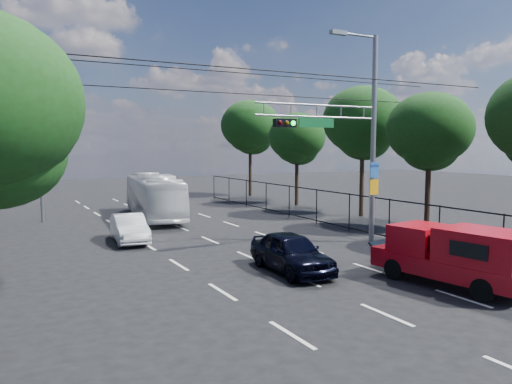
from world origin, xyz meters
TOP-DOWN VIEW (x-y plane):
  - ground at (0.00, 0.00)m, footprint 120.00×120.00m
  - lane_markings at (-0.00, 14.00)m, footprint 6.12×38.00m
  - signal_mast at (5.28, 7.99)m, footprint 6.43×0.39m
  - streetlight_left at (-6.33, 22.00)m, footprint 2.09×0.22m
  - utility_wires at (0.00, 8.83)m, footprint 22.00×5.04m
  - fence_right at (7.60, 12.17)m, footprint 0.06×34.03m
  - tree_right_b at (11.22, 9.02)m, footprint 4.50×4.50m
  - tree_right_c at (11.82, 15.02)m, footprint 5.10×5.10m
  - tree_right_d at (11.42, 22.02)m, footprint 4.32×4.32m
  - tree_right_e at (11.62, 30.02)m, footprint 5.28×5.28m
  - red_pickup at (3.86, 1.08)m, footprint 2.65×5.46m
  - navy_hatchback at (0.21, 5.09)m, footprint 1.92×4.26m
  - white_bus at (-0.13, 20.67)m, footprint 3.57×10.01m
  - white_van at (-3.50, 13.45)m, footprint 1.73×4.02m

SIDE VIEW (x-z plane):
  - ground at x=0.00m, z-range 0.00..0.00m
  - lane_markings at x=0.00m, z-range 0.00..0.01m
  - white_van at x=-3.50m, z-range 0.00..1.29m
  - navy_hatchback at x=0.21m, z-range 0.00..1.42m
  - fence_right at x=7.60m, z-range 0.03..2.03m
  - red_pickup at x=3.86m, z-range 0.07..2.02m
  - white_bus at x=-0.13m, z-range 0.00..2.73m
  - streetlight_left at x=-6.33m, z-range 0.40..7.48m
  - tree_right_d at x=11.42m, z-range 1.34..8.36m
  - tree_right_b at x=11.22m, z-range 1.40..8.71m
  - signal_mast at x=5.28m, z-range 0.49..9.99m
  - tree_right_c at x=11.82m, z-range 1.59..9.88m
  - tree_right_e at x=11.62m, z-range 1.65..10.23m
  - utility_wires at x=0.00m, z-range 6.86..7.60m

